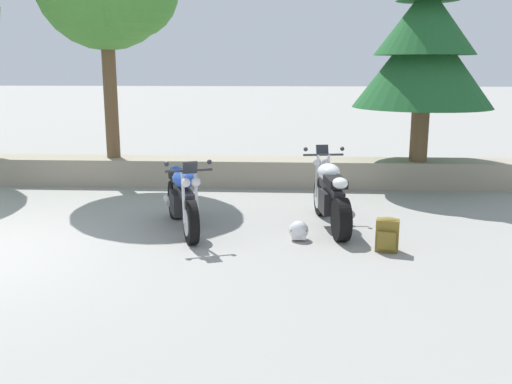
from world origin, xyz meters
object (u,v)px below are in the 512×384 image
at_px(motorcycle_white_centre, 331,196).
at_px(rider_backpack, 387,234).
at_px(pine_tree_mid_right, 425,46).
at_px(motorcycle_blue_near_left, 183,199).
at_px(rider_helmet, 299,231).

distance_m(motorcycle_white_centre, rider_backpack, 1.39).
bearing_deg(pine_tree_mid_right, rider_backpack, -107.06).
distance_m(motorcycle_blue_near_left, motorcycle_white_centre, 2.27).
xyz_separation_m(motorcycle_white_centre, rider_backpack, (0.68, -1.19, -0.24)).
relative_size(motorcycle_white_centre, pine_tree_mid_right, 0.53).
bearing_deg(rider_helmet, motorcycle_white_centre, 56.40).
bearing_deg(motorcycle_white_centre, motorcycle_blue_near_left, -171.29).
bearing_deg(rider_backpack, pine_tree_mid_right, 72.94).
relative_size(motorcycle_white_centre, rider_helmet, 7.36).
xyz_separation_m(rider_backpack, pine_tree_mid_right, (1.28, 4.18, 2.58)).
bearing_deg(rider_backpack, motorcycle_white_centre, 119.93).
bearing_deg(motorcycle_white_centre, pine_tree_mid_right, 56.72).
bearing_deg(rider_helmet, rider_backpack, -20.43).
bearing_deg(pine_tree_mid_right, motorcycle_white_centre, -123.28).
height_order(motorcycle_blue_near_left, rider_helmet, motorcycle_blue_near_left).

